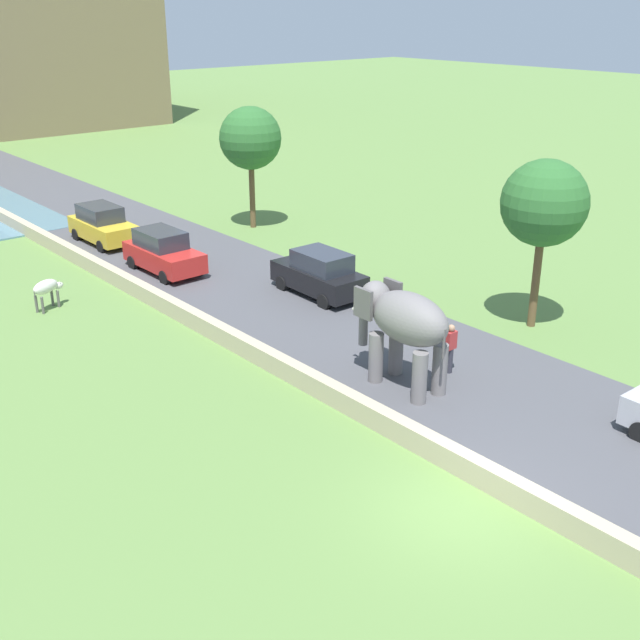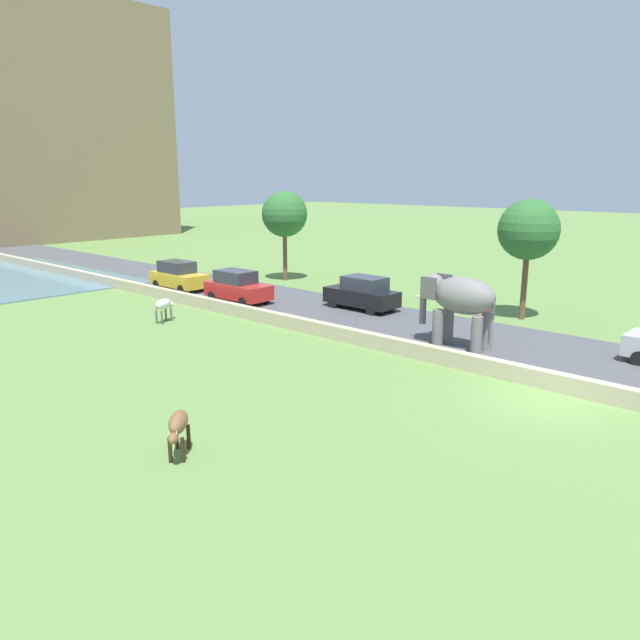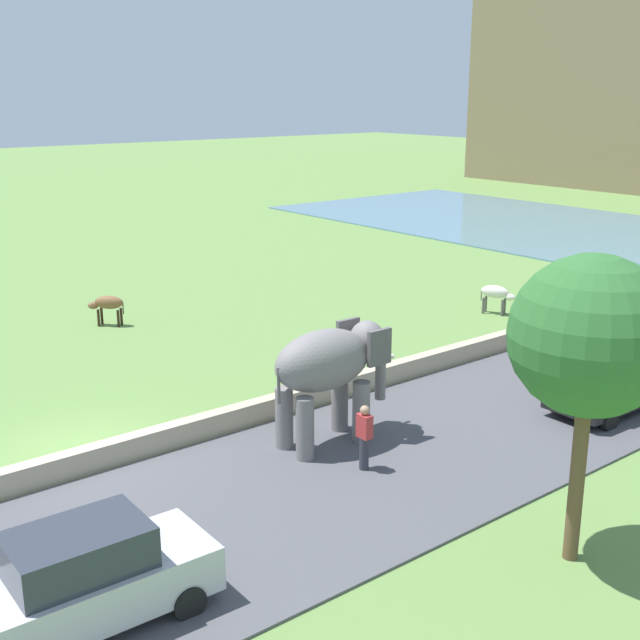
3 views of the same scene
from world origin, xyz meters
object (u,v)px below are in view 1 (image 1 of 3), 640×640
at_px(car_yellow, 103,225).
at_px(cow_white, 47,288).
at_px(car_black, 319,274).
at_px(elephant, 403,323).
at_px(car_red, 163,252).
at_px(person_beside_elephant, 450,348).

relative_size(car_yellow, cow_white, 2.84).
distance_m(car_black, cow_white, 10.12).
distance_m(elephant, car_yellow, 19.39).
xyz_separation_m(elephant, car_black, (3.15, 7.40, -1.14)).
distance_m(car_red, car_yellow, 5.60).
bearing_deg(person_beside_elephant, car_yellow, 94.94).
height_order(person_beside_elephant, car_red, car_red).
xyz_separation_m(car_red, cow_white, (-5.40, -0.95, -0.06)).
bearing_deg(elephant, car_yellow, 90.01).
bearing_deg(car_red, elephant, -89.99).
height_order(elephant, car_red, elephant).
relative_size(elephant, cow_white, 2.46).
relative_size(car_red, car_black, 1.00).
distance_m(car_red, cow_white, 5.48).
xyz_separation_m(car_red, car_yellow, (0.00, 5.60, 0.00)).
bearing_deg(car_yellow, car_black, -75.24).
bearing_deg(person_beside_elephant, cow_white, 118.32).
xyz_separation_m(car_yellow, car_black, (3.15, -11.95, 0.00)).
bearing_deg(cow_white, car_red, 9.95).
bearing_deg(car_yellow, cow_white, -129.53).
relative_size(elephant, person_beside_elephant, 2.13).
height_order(elephant, person_beside_elephant, elephant).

